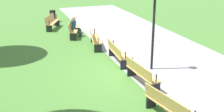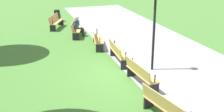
{
  "view_description": "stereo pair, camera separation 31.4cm",
  "coord_description": "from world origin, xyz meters",
  "px_view_note": "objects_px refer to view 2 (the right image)",
  "views": [
    {
      "loc": [
        9.75,
        -4.34,
        4.53
      ],
      "look_at": [
        0.0,
        -0.79,
        0.8
      ],
      "focal_mm": 44.94,
      "sensor_mm": 36.0,
      "label": 1
    },
    {
      "loc": [
        9.86,
        -4.04,
        4.53
      ],
      "look_at": [
        0.0,
        -0.79,
        0.8
      ],
      "focal_mm": 44.94,
      "sensor_mm": 36.0,
      "label": 2
    }
  ],
  "objects_px": {
    "bench_2": "(97,38)",
    "person_seated": "(78,26)",
    "bench_1": "(76,28)",
    "lamp_post": "(155,8)",
    "bench_0": "(56,21)",
    "bench_3": "(118,52)",
    "bench_4": "(140,73)",
    "bench_5": "(166,107)",
    "trash_bin": "(57,16)"
  },
  "relations": [
    {
      "from": "bench_4",
      "to": "lamp_post",
      "type": "relative_size",
      "value": 0.52
    },
    {
      "from": "bench_0",
      "to": "bench_4",
      "type": "distance_m",
      "value": 9.85
    },
    {
      "from": "bench_2",
      "to": "person_seated",
      "type": "bearing_deg",
      "value": -158.25
    },
    {
      "from": "bench_5",
      "to": "trash_bin",
      "type": "bearing_deg",
      "value": 173.97
    },
    {
      "from": "trash_bin",
      "to": "lamp_post",
      "type": "bearing_deg",
      "value": 13.58
    },
    {
      "from": "bench_1",
      "to": "bench_5",
      "type": "relative_size",
      "value": 1.0
    },
    {
      "from": "bench_0",
      "to": "bench_3",
      "type": "relative_size",
      "value": 1.0
    },
    {
      "from": "bench_2",
      "to": "bench_0",
      "type": "bearing_deg",
      "value": -151.89
    },
    {
      "from": "bench_4",
      "to": "bench_5",
      "type": "relative_size",
      "value": 0.98
    },
    {
      "from": "bench_1",
      "to": "bench_3",
      "type": "relative_size",
      "value": 1.02
    },
    {
      "from": "bench_4",
      "to": "bench_5",
      "type": "height_order",
      "value": "same"
    },
    {
      "from": "bench_1",
      "to": "bench_2",
      "type": "distance_m",
      "value": 2.48
    },
    {
      "from": "bench_5",
      "to": "bench_0",
      "type": "bearing_deg",
      "value": 176.42
    },
    {
      "from": "bench_0",
      "to": "bench_3",
      "type": "distance_m",
      "value": 7.42
    },
    {
      "from": "bench_4",
      "to": "trash_bin",
      "type": "distance_m",
      "value": 11.78
    },
    {
      "from": "bench_0",
      "to": "trash_bin",
      "type": "height_order",
      "value": "bench_0"
    },
    {
      "from": "bench_4",
      "to": "person_seated",
      "type": "relative_size",
      "value": 1.59
    },
    {
      "from": "bench_3",
      "to": "lamp_post",
      "type": "distance_m",
      "value": 2.68
    },
    {
      "from": "bench_1",
      "to": "person_seated",
      "type": "height_order",
      "value": "person_seated"
    },
    {
      "from": "bench_3",
      "to": "bench_4",
      "type": "height_order",
      "value": "same"
    },
    {
      "from": "lamp_post",
      "to": "bench_0",
      "type": "bearing_deg",
      "value": -161.1
    },
    {
      "from": "bench_0",
      "to": "bench_1",
      "type": "relative_size",
      "value": 0.98
    },
    {
      "from": "lamp_post",
      "to": "bench_4",
      "type": "bearing_deg",
      "value": -41.32
    },
    {
      "from": "bench_2",
      "to": "person_seated",
      "type": "height_order",
      "value": "person_seated"
    },
    {
      "from": "bench_2",
      "to": "person_seated",
      "type": "xyz_separation_m",
      "value": [
        -2.36,
        -0.47,
        0.16
      ]
    },
    {
      "from": "bench_4",
      "to": "bench_0",
      "type": "bearing_deg",
      "value": -173.02
    },
    {
      "from": "person_seated",
      "to": "bench_1",
      "type": "bearing_deg",
      "value": -92.05
    },
    {
      "from": "bench_2",
      "to": "trash_bin",
      "type": "distance_m",
      "value": 6.83
    },
    {
      "from": "person_seated",
      "to": "trash_bin",
      "type": "relative_size",
      "value": 1.43
    },
    {
      "from": "lamp_post",
      "to": "person_seated",
      "type": "bearing_deg",
      "value": -162.95
    },
    {
      "from": "trash_bin",
      "to": "bench_1",
      "type": "bearing_deg",
      "value": 6.93
    },
    {
      "from": "bench_1",
      "to": "bench_2",
      "type": "height_order",
      "value": "same"
    },
    {
      "from": "bench_4",
      "to": "bench_1",
      "type": "bearing_deg",
      "value": -176.52
    },
    {
      "from": "bench_5",
      "to": "trash_bin",
      "type": "height_order",
      "value": "bench_5"
    },
    {
      "from": "bench_4",
      "to": "lamp_post",
      "type": "xyz_separation_m",
      "value": [
        -1.24,
        1.09,
        2.11
      ]
    },
    {
      "from": "bench_2",
      "to": "bench_5",
      "type": "relative_size",
      "value": 1.0
    },
    {
      "from": "bench_1",
      "to": "lamp_post",
      "type": "bearing_deg",
      "value": 35.72
    },
    {
      "from": "bench_1",
      "to": "trash_bin",
      "type": "bearing_deg",
      "value": -155.43
    },
    {
      "from": "bench_2",
      "to": "lamp_post",
      "type": "distance_m",
      "value": 4.49
    },
    {
      "from": "bench_1",
      "to": "bench_4",
      "type": "relative_size",
      "value": 1.02
    },
    {
      "from": "bench_4",
      "to": "bench_5",
      "type": "bearing_deg",
      "value": -10.54
    },
    {
      "from": "bench_2",
      "to": "lamp_post",
      "type": "bearing_deg",
      "value": 31.2
    },
    {
      "from": "bench_5",
      "to": "person_seated",
      "type": "relative_size",
      "value": 1.61
    },
    {
      "from": "person_seated",
      "to": "lamp_post",
      "type": "xyz_separation_m",
      "value": [
        6.07,
        1.86,
        1.95
      ]
    },
    {
      "from": "bench_2",
      "to": "bench_4",
      "type": "height_order",
      "value": "same"
    },
    {
      "from": "bench_2",
      "to": "trash_bin",
      "type": "xyz_separation_m",
      "value": [
        -6.74,
        -1.13,
        -0.06
      ]
    },
    {
      "from": "bench_2",
      "to": "bench_3",
      "type": "height_order",
      "value": "same"
    },
    {
      "from": "bench_2",
      "to": "bench_4",
      "type": "xyz_separation_m",
      "value": [
        4.95,
        0.3,
        0.0
      ]
    },
    {
      "from": "bench_4",
      "to": "person_seated",
      "type": "xyz_separation_m",
      "value": [
        -7.32,
        -0.77,
        0.16
      ]
    },
    {
      "from": "bench_1",
      "to": "lamp_post",
      "type": "xyz_separation_m",
      "value": [
        6.12,
        2.0,
        2.11
      ]
    }
  ]
}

